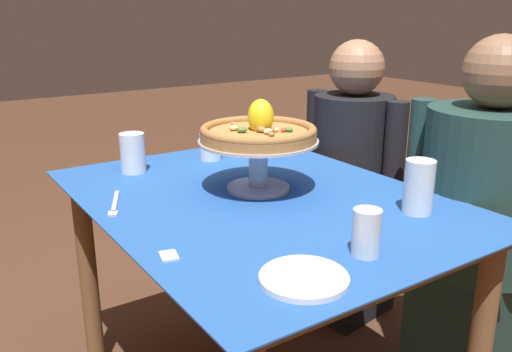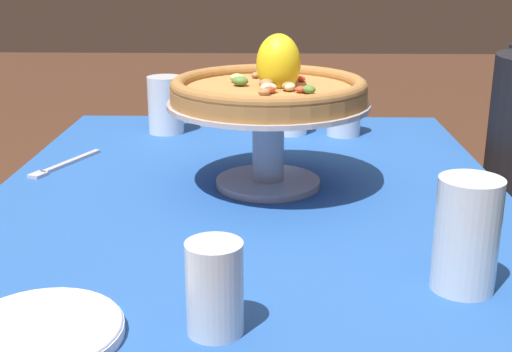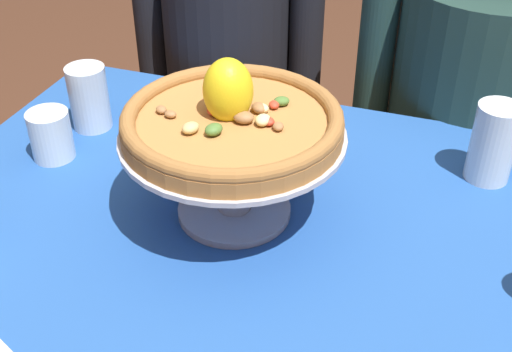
% 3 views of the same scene
% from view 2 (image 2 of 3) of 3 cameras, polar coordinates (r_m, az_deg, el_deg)
% --- Properties ---
extents(dining_table, '(1.16, 0.88, 0.72)m').
position_cam_2_polar(dining_table, '(1.19, -0.56, -6.56)').
color(dining_table, brown).
rests_on(dining_table, ground).
extents(pizza_stand, '(0.34, 0.34, 0.15)m').
position_cam_2_polar(pizza_stand, '(1.16, 1.04, 3.76)').
color(pizza_stand, '#B7B7C1').
rests_on(pizza_stand, dining_table).
extents(pizza, '(0.33, 0.33, 0.11)m').
position_cam_2_polar(pizza, '(1.15, 1.14, 7.45)').
color(pizza, '#AD753D').
rests_on(pizza, pizza_stand).
extents(water_glass_front_left, '(0.08, 0.08, 0.13)m').
position_cam_2_polar(water_glass_front_left, '(1.55, -7.58, 5.69)').
color(water_glass_front_left, white).
rests_on(water_glass_front_left, dining_table).
extents(water_glass_back_left, '(0.08, 0.08, 0.13)m').
position_cam_2_polar(water_glass_back_left, '(1.53, 7.39, 5.43)').
color(water_glass_back_left, silver).
rests_on(water_glass_back_left, dining_table).
extents(water_glass_side_left, '(0.08, 0.08, 0.09)m').
position_cam_2_polar(water_glass_side_left, '(1.54, 2.92, 5.01)').
color(water_glass_side_left, silver).
rests_on(water_glass_side_left, dining_table).
extents(water_glass_side_right, '(0.06, 0.06, 0.10)m').
position_cam_2_polar(water_glass_side_right, '(0.73, -3.47, -9.75)').
color(water_glass_side_right, silver).
rests_on(water_glass_side_right, dining_table).
extents(water_glass_back_right, '(0.08, 0.08, 0.14)m').
position_cam_2_polar(water_glass_back_right, '(0.85, 17.20, -5.17)').
color(water_glass_back_right, silver).
rests_on(water_glass_back_right, dining_table).
extents(side_plate, '(0.18, 0.18, 0.02)m').
position_cam_2_polar(side_plate, '(0.77, -17.66, -12.30)').
color(side_plate, white).
rests_on(side_plate, dining_table).
extents(dinner_fork, '(0.18, 0.09, 0.01)m').
position_cam_2_polar(dinner_fork, '(1.35, -15.91, 0.90)').
color(dinner_fork, '#B7B7C1').
rests_on(dinner_fork, dining_table).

